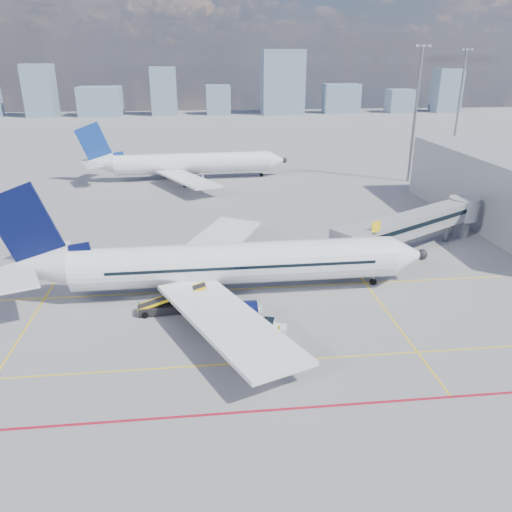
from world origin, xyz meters
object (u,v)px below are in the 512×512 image
Objects in this scene: ramp_worker at (279,333)px; second_aircraft at (184,164)px; main_aircraft at (218,265)px; cargo_dolly at (237,326)px; belt_loader at (165,306)px; baggage_tug at (272,328)px.

second_aircraft is at bearing 4.47° from ramp_worker.
ramp_worker is (9.46, -64.32, -2.45)m from second_aircraft.
main_aircraft reaches higher than second_aircraft.
cargo_dolly is at bearing -83.03° from main_aircraft.
cargo_dolly is (1.20, -9.15, -2.15)m from main_aircraft.
belt_loader reaches higher than cargo_dolly.
second_aircraft is at bearing 116.37° from cargo_dolly.
baggage_tug is at bearing -84.89° from second_aircraft.
main_aircraft is at bearing 30.72° from belt_loader.
second_aircraft is at bearing 84.71° from belt_loader.
second_aircraft is at bearing 114.19° from baggage_tug.
ramp_worker is at bearing 4.99° from cargo_dolly.
main_aircraft reaches higher than belt_loader.
cargo_dolly is (-3.10, 0.17, 0.30)m from baggage_tug.
main_aircraft reaches higher than baggage_tug.
belt_loader is (-6.55, 5.37, -0.37)m from cargo_dolly.
second_aircraft is 27.16× the size of ramp_worker.
belt_loader is at bearing -145.22° from main_aircraft.
main_aircraft is 28.82× the size of ramp_worker.
second_aircraft is 65.06m from ramp_worker.
cargo_dolly is at bearing -87.64° from second_aircraft.
cargo_dolly is 2.51× the size of ramp_worker.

